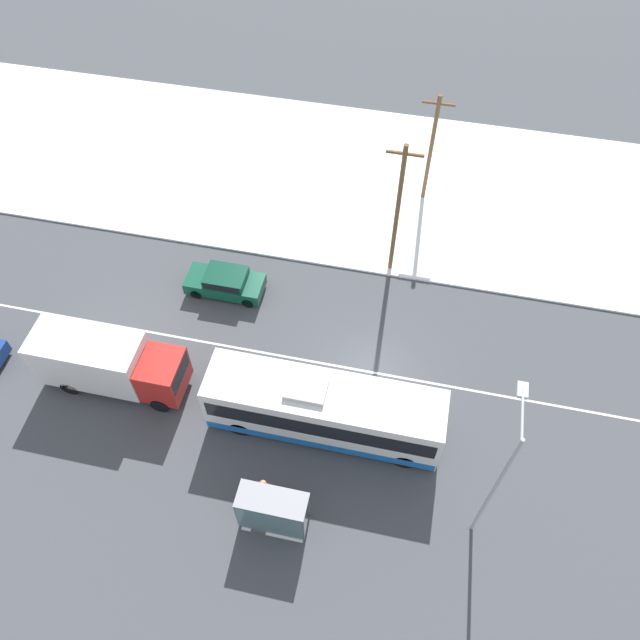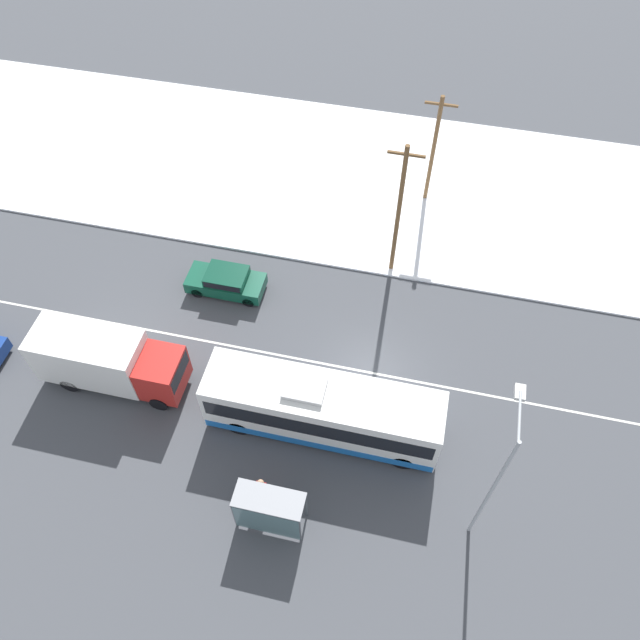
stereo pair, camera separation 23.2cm
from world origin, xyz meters
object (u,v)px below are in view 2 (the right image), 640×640
Objects in this scene: bus_shelter at (268,512)px; streetlamp at (497,472)px; box_truck at (106,360)px; sedan_car at (226,281)px; utility_pole_snowlot at (434,149)px; city_bus at (323,409)px; pedestrian_at_stop at (261,488)px; utility_pole_roadside at (399,211)px.

streetlamp is (8.22, 2.12, 3.52)m from bus_shelter.
bus_shelter is (9.42, -5.33, -0.06)m from box_truck.
utility_pole_snowlot reaches higher than sedan_car.
city_bus is 5.20m from bus_shelter.
box_truck is 9.76m from pedestrian_at_stop.
sedan_car is 0.58× the size of utility_pole_snowlot.
pedestrian_at_stop is at bearing 119.59° from bus_shelter.
city_bus is 1.26× the size of streetlamp.
streetlamp reaches higher than sedan_car.
streetlamp is at bearing -22.61° from city_bus.
bus_shelter is at bearing 115.72° from sedan_car.
pedestrian_at_stop is 15.18m from utility_pole_roadside.
bus_shelter is at bearing -60.41° from pedestrian_at_stop.
pedestrian_at_stop is at bearing -103.05° from utility_pole_roadside.
box_truck is 16.09m from utility_pole_roadside.
bus_shelter is at bearing -100.03° from utility_pole_snowlot.
city_bus is 3.70× the size of bus_shelter.
utility_pole_snowlot is at bearing 79.97° from bus_shelter.
pedestrian_at_stop is 0.22× the size of utility_pole_roadside.
box_truck reaches higher than sedan_car.
pedestrian_at_stop is 21.30m from utility_pole_snowlot.
box_truck is at bearing 150.52° from bus_shelter.
utility_pole_roadside is at bearing 76.95° from pedestrian_at_stop.
box_truck is at bearing -128.91° from utility_pole_snowlot.
pedestrian_at_stop is 0.64× the size of bus_shelter.
bus_shelter is (-1.11, -5.08, 0.05)m from city_bus.
streetlamp is (17.65, -3.21, 3.45)m from box_truck.
sedan_car is 17.73m from streetlamp.
box_truck reaches higher than bus_shelter.
utility_pole_snowlot is (9.65, 9.74, 3.00)m from sedan_car.
box_truck is 2.47× the size of bus_shelter.
pedestrian_at_stop is 0.22× the size of streetlamp.
city_bus is 8.48m from streetlamp.
sedan_car is at bearing 61.57° from box_truck.
streetlamp is 14.54m from utility_pole_roadside.
streetlamp is at bearing -67.68° from utility_pole_roadside.
bus_shelter reaches higher than pedestrian_at_stop.
streetlamp is 1.17× the size of utility_pole_snowlot.
sedan_car is 14.03m from utility_pole_snowlot.
utility_pole_roadside is at bearing 81.34° from city_bus.
box_truck is 0.99× the size of utility_pole_snowlot.
bus_shelter is 0.40× the size of utility_pole_snowlot.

